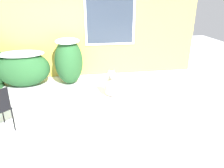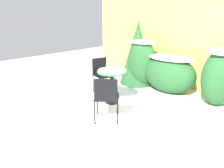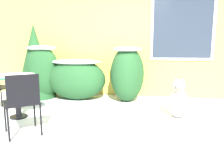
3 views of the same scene
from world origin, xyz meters
TOP-DOWN VIEW (x-y plane):
  - ground_plane at (0.00, 0.00)m, footprint 16.00×16.00m
  - shrub_left at (-1.85, 1.55)m, footprint 0.82×0.68m
  - shrub_middle at (-1.01, 1.58)m, footprint 1.38×0.85m
  - shrub_right at (0.18, 1.60)m, footprint 0.75×0.94m
  - evergreen_bush at (-2.06, 1.63)m, footprint 0.96×0.96m
  - patio_table at (-1.57, 0.08)m, footprint 0.64×0.64m
  - patio_chair_near_table at (-2.23, 0.43)m, footprint 0.53×0.53m
  - patio_chair_far_side at (-1.02, -0.63)m, footprint 0.63×0.63m

SIDE VIEW (x-z plane):
  - ground_plane at x=0.00m, z-range 0.00..0.00m
  - patio_chair_near_table at x=-2.23m, z-range 0.06..0.92m
  - patio_chair_far_side at x=-1.02m, z-range 0.06..0.92m
  - shrub_middle at x=-1.01m, z-range 0.03..0.98m
  - patio_table at x=-1.57m, z-range 0.23..0.98m
  - shrub_right at x=0.18m, z-range 0.04..1.27m
  - shrub_left at x=-1.85m, z-range 0.04..1.30m
  - evergreen_bush at x=-2.06m, z-range 0.00..1.77m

